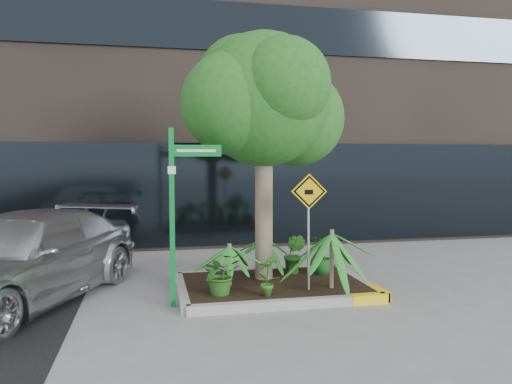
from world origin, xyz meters
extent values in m
plane|color=gray|center=(0.00, 0.00, 0.00)|extent=(80.00, 80.00, 0.00)
cube|color=#9E9E99|center=(0.20, 1.40, 0.07)|extent=(3.20, 0.15, 0.15)
cube|color=#9E9E99|center=(0.20, -0.80, 0.07)|extent=(3.20, 0.15, 0.15)
cube|color=#9E9E99|center=(-1.40, 0.30, 0.07)|extent=(0.15, 2.20, 0.15)
cube|color=#9E9E99|center=(1.80, 0.30, 0.07)|extent=(0.15, 2.20, 0.15)
cube|color=yellow|center=(1.50, -0.80, 0.07)|extent=(0.60, 0.17, 0.15)
cube|color=black|center=(0.20, 0.30, 0.12)|extent=(3.05, 2.05, 0.06)
cylinder|color=gray|center=(0.10, 0.62, 1.48)|extent=(0.32, 0.32, 2.96)
cylinder|color=gray|center=(0.20, 0.62, 2.57)|extent=(0.56, 0.16, 0.96)
sphere|color=#1A5C1F|center=(0.10, 0.62, 3.36)|extent=(2.37, 2.37, 2.37)
sphere|color=#1A5C1F|center=(0.79, 0.91, 3.06)|extent=(1.78, 1.78, 1.78)
sphere|color=#1A5C1F|center=(-0.49, 0.42, 3.26)|extent=(1.78, 1.78, 1.78)
sphere|color=#1A5C1F|center=(0.30, 0.02, 3.56)|extent=(1.58, 1.58, 1.58)
sphere|color=#1A5C1F|center=(-0.19, 1.11, 3.75)|extent=(1.68, 1.68, 1.68)
cylinder|color=gray|center=(1.07, -0.27, 0.64)|extent=(0.07, 0.07, 0.98)
cylinder|color=gray|center=(-0.59, 0.24, 0.51)|extent=(0.07, 0.07, 0.72)
cylinder|color=gray|center=(0.25, 1.13, 0.50)|extent=(0.07, 0.07, 0.70)
imported|color=silver|center=(-3.91, 0.40, 0.72)|extent=(3.89, 5.35, 1.44)
imported|color=#255518|center=(-0.81, -0.31, 0.49)|extent=(0.77, 0.77, 0.68)
imported|color=#1F6720|center=(1.25, 0.74, 0.51)|extent=(0.54, 0.54, 0.71)
imported|color=#30661F|center=(-0.10, -0.52, 0.48)|extent=(0.44, 0.44, 0.66)
imported|color=#1F5518|center=(0.74, 0.84, 0.53)|extent=(0.58, 0.58, 0.75)
cube|color=#0B7E2D|center=(-1.57, -0.30, 1.39)|extent=(0.09, 0.09, 2.79)
cube|color=#0B7E2D|center=(-1.19, -0.33, 2.44)|extent=(0.78, 0.09, 0.18)
cube|color=#0B7E2D|center=(-1.54, 0.08, 2.64)|extent=(0.09, 0.78, 0.18)
cube|color=white|center=(-1.19, -0.34, 2.44)|extent=(0.60, 0.05, 0.04)
cube|color=white|center=(-1.55, 0.08, 2.64)|extent=(0.05, 0.60, 0.04)
cube|color=white|center=(-1.57, -0.34, 2.14)|extent=(0.12, 0.01, 0.12)
cylinder|color=slate|center=(0.67, -0.24, 1.03)|extent=(0.10, 0.26, 1.76)
cube|color=yellow|center=(0.67, -0.26, 1.78)|extent=(0.58, 0.15, 0.59)
cube|color=black|center=(0.67, -0.27, 1.78)|extent=(0.51, 0.12, 0.53)
cube|color=yellow|center=(0.67, -0.27, 1.78)|extent=(0.44, 0.10, 0.45)
cube|color=black|center=(0.66, -0.28, 1.77)|extent=(0.14, 0.03, 0.08)
camera|label=1|loc=(-1.89, -8.07, 2.34)|focal=35.00mm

